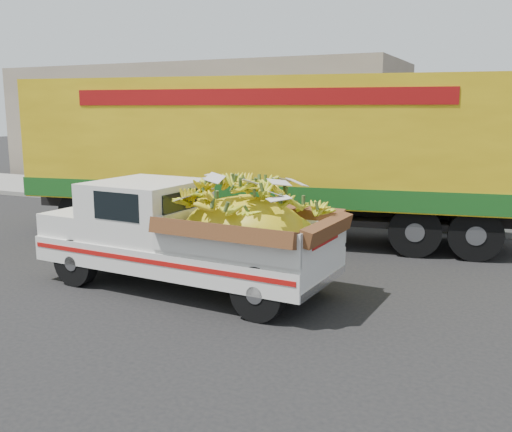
% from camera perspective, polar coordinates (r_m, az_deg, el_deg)
% --- Properties ---
extents(ground, '(100.00, 100.00, 0.00)m').
position_cam_1_polar(ground, '(10.69, -7.65, -6.24)').
color(ground, black).
rests_on(ground, ground).
extents(curb, '(60.00, 0.25, 0.15)m').
position_cam_1_polar(curb, '(16.23, 4.56, -0.11)').
color(curb, gray).
rests_on(curb, ground).
extents(sidewalk, '(60.00, 4.00, 0.14)m').
position_cam_1_polar(sidewalk, '(18.18, 6.89, 0.99)').
color(sidewalk, gray).
rests_on(sidewalk, ground).
extents(building_left, '(18.00, 6.00, 5.00)m').
position_cam_1_polar(building_left, '(26.67, -5.56, 9.29)').
color(building_left, gray).
rests_on(building_left, ground).
extents(pickup_truck, '(5.32, 2.19, 1.83)m').
position_cam_1_polar(pickup_truck, '(9.70, -5.22, -1.91)').
color(pickup_truck, black).
rests_on(pickup_truck, ground).
extents(semi_trailer, '(12.08, 4.47, 3.80)m').
position_cam_1_polar(semi_trailer, '(13.70, 1.19, 6.59)').
color(semi_trailer, black).
rests_on(semi_trailer, ground).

